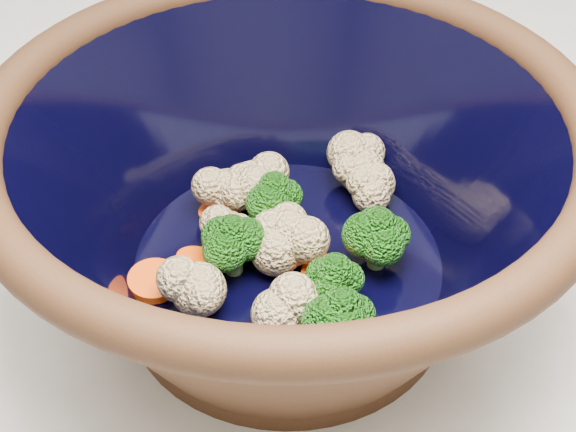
{
  "coord_description": "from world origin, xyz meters",
  "views": [
    {
      "loc": [
        -0.16,
        -0.41,
        1.29
      ],
      "look_at": [
        -0.08,
        -0.06,
        0.97
      ],
      "focal_mm": 50.0,
      "sensor_mm": 36.0,
      "label": 1
    }
  ],
  "objects": [
    {
      "name": "mixing_bowl",
      "position": [
        -0.08,
        -0.06,
        0.98
      ],
      "size": [
        0.42,
        0.42,
        0.15
      ],
      "rotation": [
        0.0,
        0.0,
        0.35
      ],
      "color": "black",
      "rests_on": "counter"
    },
    {
      "name": "vegetable_pile",
      "position": [
        -0.08,
        -0.06,
        0.95
      ],
      "size": [
        0.18,
        0.17,
        0.05
      ],
      "color": "#608442",
      "rests_on": "mixing_bowl"
    }
  ]
}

